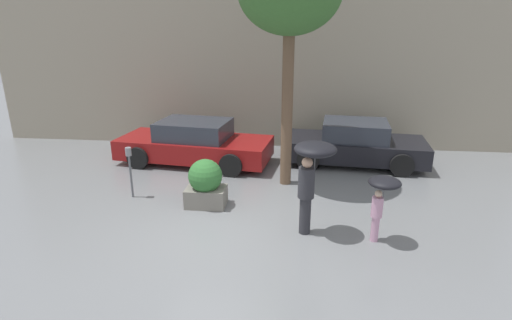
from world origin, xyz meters
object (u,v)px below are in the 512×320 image
parked_car_far (354,144)px  planter_box (206,183)px  parked_car_near (195,143)px  person_adult (311,167)px  parking_meter (129,162)px  person_child (382,193)px

parked_car_far → planter_box: bearing=138.2°
parked_car_near → person_adult: bearing=-133.4°
person_adult → parked_car_far: bearing=90.2°
person_adult → parking_meter: size_ratio=1.52×
planter_box → person_adult: bearing=-24.9°
person_child → parked_car_near: size_ratio=0.28×
person_child → parking_meter: (-5.54, 1.56, -0.12)m
parked_car_near → parked_car_far: bearing=-77.5°
person_child → parked_car_far: size_ratio=0.31×
planter_box → person_adult: 2.72m
planter_box → person_child: person_child is taller
person_adult → person_child: bearing=9.2°
parking_meter → person_child: bearing=-15.7°
planter_box → parked_car_near: parked_car_near is taller
parked_car_near → parking_meter: parked_car_near is taller
planter_box → person_adult: person_adult is taller
person_child → parked_car_near: 6.35m
parked_car_near → parking_meter: bearing=169.5°
person_adult → parked_car_near: bearing=146.9°
parked_car_far → person_child: bearing=-175.7°
planter_box → parked_car_near: 3.18m
person_child → parked_car_far: 4.74m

